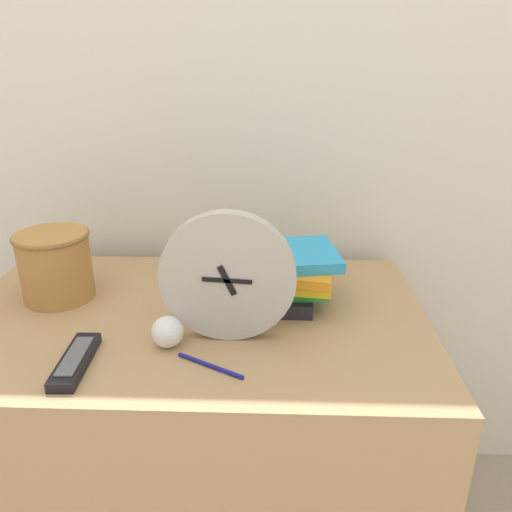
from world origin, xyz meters
TOP-DOWN VIEW (x-y plane):
  - wall_back at (0.00, 0.72)m, footprint 6.00×0.04m
  - desk at (0.00, 0.32)m, footprint 1.04×0.65m
  - desk_clock at (0.09, 0.23)m, footprint 0.27×0.03m
  - book_stack at (0.20, 0.39)m, footprint 0.26×0.22m
  - basket at (-0.32, 0.40)m, footprint 0.17×0.17m
  - tv_remote at (-0.18, 0.12)m, footprint 0.05×0.17m
  - crumpled_paper_ball at (-0.02, 0.19)m, footprint 0.06×0.06m
  - pen at (0.07, 0.12)m, footprint 0.13×0.08m

SIDE VIEW (x-z plane):
  - desk at x=0.00m, z-range 0.00..0.74m
  - pen at x=0.07m, z-range 0.74..0.75m
  - tv_remote at x=-0.18m, z-range 0.74..0.76m
  - crumpled_paper_ball at x=-0.02m, z-range 0.74..0.80m
  - book_stack at x=0.20m, z-range 0.74..0.87m
  - basket at x=-0.32m, z-range 0.74..0.90m
  - desk_clock at x=0.09m, z-range 0.74..1.01m
  - wall_back at x=0.00m, z-range 0.00..2.40m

